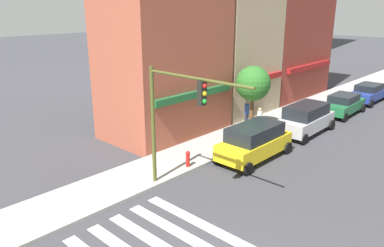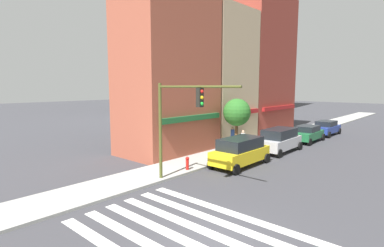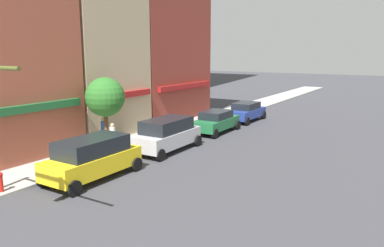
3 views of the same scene
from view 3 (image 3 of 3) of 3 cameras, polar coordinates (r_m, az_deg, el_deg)
The scene contains 9 objects.
storefront_row at distance 27.60m, azimuth -13.26°, elevation 12.96°, with size 22.81×5.30×15.41m.
suv_yellow at distance 17.84m, azimuth -14.92°, elevation -4.99°, with size 4.70×2.12×1.94m.
suv_silver at distance 22.11m, azimuth -3.84°, elevation -1.59°, with size 4.73×2.12×1.94m.
sedan_green at distance 27.22m, azimuth 3.66°, elevation 0.37°, with size 4.44×2.02×1.59m.
sedan_blue at distance 31.99m, azimuth 8.23°, elevation 1.86°, with size 4.42×2.02×1.59m.
pedestrian_blue_shirt at distance 23.13m, azimuth -13.29°, elevation -1.21°, with size 0.32×0.32×1.77m.
pedestrian_white_shirt at distance 21.31m, azimuth -11.98°, elevation -2.18°, with size 0.32×0.32×1.77m.
fire_hydrant at distance 17.32m, azimuth -27.18°, elevation -7.79°, with size 0.24×0.24×0.84m.
street_tree at distance 21.96m, azimuth -13.11°, elevation 3.90°, with size 2.26×2.26×4.24m.
Camera 3 is at (-2.41, -7.94, 5.80)m, focal length 35.00 mm.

